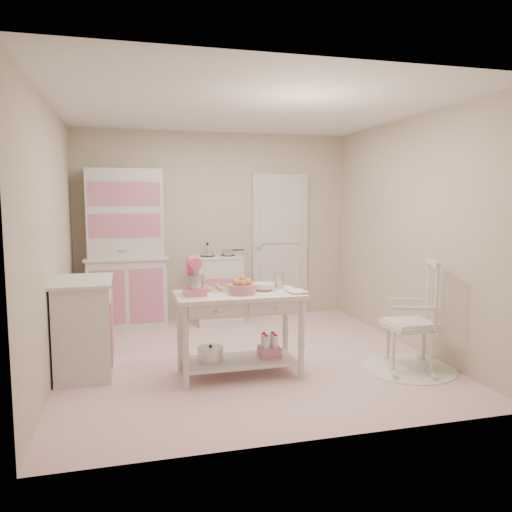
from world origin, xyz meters
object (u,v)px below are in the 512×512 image
(base_cabinet, at_px, (84,327))
(bread_basket, at_px, (242,289))
(stand_mixer, at_px, (194,277))
(rocking_chair, at_px, (410,315))
(stove, at_px, (218,289))
(hutch, at_px, (126,249))
(work_table, at_px, (239,334))

(base_cabinet, distance_m, bread_basket, 1.58)
(base_cabinet, height_order, stand_mixer, stand_mixer)
(stand_mixer, xyz_separation_m, bread_basket, (0.44, -0.07, -0.12))
(rocking_chair, bearing_deg, stand_mixer, -166.72)
(stand_mixer, bearing_deg, stove, 69.60)
(hutch, bearing_deg, base_cabinet, -103.53)
(work_table, relative_size, stand_mixer, 3.53)
(stove, bearing_deg, base_cabinet, -134.12)
(stove, bearing_deg, rocking_chair, -57.88)
(bread_basket, bearing_deg, stand_mixer, 170.96)
(stove, bearing_deg, work_table, -94.85)
(base_cabinet, bearing_deg, rocking_chair, -12.80)
(base_cabinet, xyz_separation_m, work_table, (1.43, -0.44, -0.06))
(base_cabinet, height_order, rocking_chair, rocking_chair)
(stand_mixer, bearing_deg, hutch, 101.40)
(base_cabinet, xyz_separation_m, rocking_chair, (3.10, -0.70, 0.09))
(rocking_chair, height_order, stand_mixer, stand_mixer)
(base_cabinet, distance_m, stand_mixer, 1.21)
(hutch, bearing_deg, bread_basket, -64.68)
(rocking_chair, bearing_deg, base_cabinet, -171.73)
(hutch, relative_size, work_table, 1.73)
(hutch, bearing_deg, work_table, -64.60)
(hutch, height_order, stove, hutch)
(stove, bearing_deg, bread_basket, -94.21)
(stove, height_order, bread_basket, stove)
(hutch, distance_m, work_table, 2.47)
(hutch, height_order, stand_mixer, hutch)
(work_table, xyz_separation_m, bread_basket, (0.02, -0.05, 0.45))
(work_table, xyz_separation_m, stand_mixer, (-0.42, 0.02, 0.57))
(hutch, height_order, base_cabinet, hutch)
(stove, height_order, rocking_chair, rocking_chair)
(base_cabinet, relative_size, bread_basket, 3.68)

